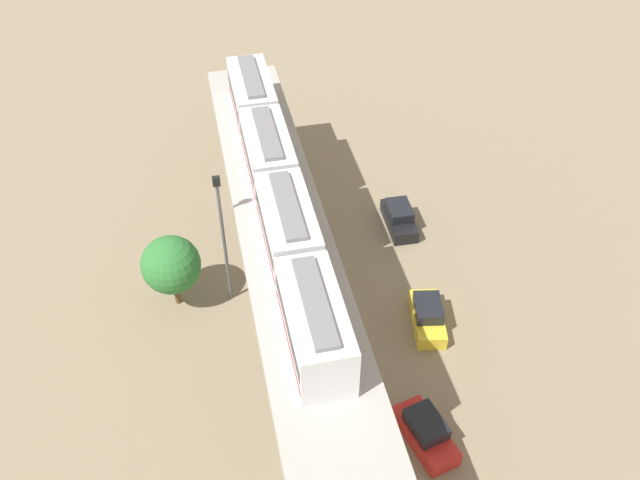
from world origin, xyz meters
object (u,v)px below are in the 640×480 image
at_px(signal_post, 223,236).
at_px(parked_car_yellow, 428,316).
at_px(train, 278,189).
at_px(parked_car_black, 399,218).
at_px(tree_near_viaduct, 171,265).
at_px(parked_car_red, 426,432).

bearing_deg(signal_post, parked_car_yellow, -22.30).
relative_size(train, parked_car_black, 6.45).
bearing_deg(signal_post, tree_near_viaduct, 173.94).
height_order(parked_car_red, parked_car_yellow, same).
xyz_separation_m(parked_car_black, signal_post, (-12.93, -4.61, 4.76)).
relative_size(train, tree_near_viaduct, 5.20).
xyz_separation_m(train, parked_car_black, (9.53, 5.05, -8.15)).
relative_size(parked_car_black, parked_car_yellow, 0.95).
xyz_separation_m(parked_car_yellow, signal_post, (-11.87, 4.87, 4.76)).
distance_m(parked_car_yellow, tree_near_viaduct, 16.39).
distance_m(train, tree_near_viaduct, 8.80).
bearing_deg(train, parked_car_black, 27.94).
xyz_separation_m(train, parked_car_red, (5.67, -12.29, -8.15)).
bearing_deg(parked_car_yellow, parked_car_black, 94.11).
relative_size(parked_car_black, signal_post, 0.43).
height_order(train, parked_car_red, train).
relative_size(parked_car_yellow, tree_near_viaduct, 0.84).
xyz_separation_m(parked_car_red, tree_near_viaduct, (-12.50, 13.09, 2.65)).
distance_m(parked_car_yellow, signal_post, 13.69).
xyz_separation_m(parked_car_red, signal_post, (-9.07, 12.73, 4.76)).
height_order(train, parked_car_black, train).
distance_m(parked_car_red, signal_post, 16.34).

